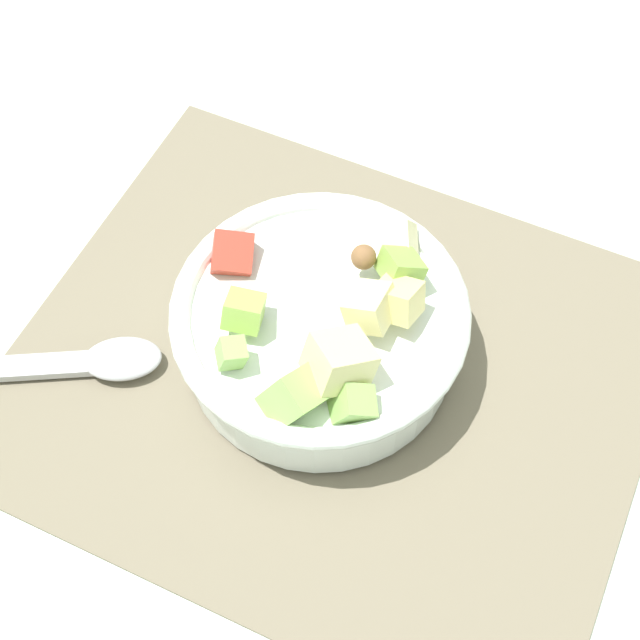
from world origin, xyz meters
TOP-DOWN VIEW (x-y plane):
  - ground_plane at (0.00, 0.00)m, footprint 2.40×2.40m
  - placemat at (0.00, 0.00)m, footprint 0.45×0.38m
  - salad_bowl at (0.01, -0.01)m, footprint 0.21×0.21m
  - serving_spoon at (0.18, 0.08)m, footprint 0.22×0.14m

SIDE VIEW (x-z plane):
  - ground_plane at x=0.00m, z-range 0.00..0.00m
  - placemat at x=0.00m, z-range 0.00..0.01m
  - serving_spoon at x=0.18m, z-range 0.00..0.02m
  - salad_bowl at x=0.01m, z-range -0.01..0.09m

